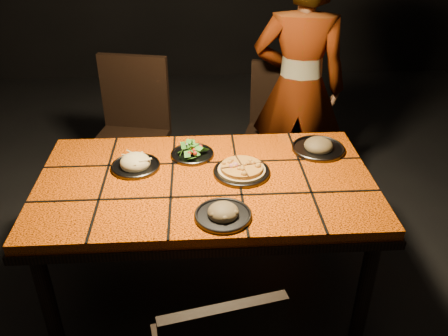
{
  "coord_description": "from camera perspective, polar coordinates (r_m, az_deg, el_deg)",
  "views": [
    {
      "loc": [
        -0.03,
        -1.92,
        1.96
      ],
      "look_at": [
        0.09,
        -0.02,
        0.82
      ],
      "focal_mm": 38.0,
      "sensor_mm": 36.0,
      "label": 1
    }
  ],
  "objects": [
    {
      "name": "room_shell",
      "position": [
        1.97,
        -2.7,
        17.5
      ],
      "size": [
        6.04,
        7.04,
        3.08
      ],
      "color": "black",
      "rests_on": "ground"
    },
    {
      "name": "dining_table",
      "position": [
        2.31,
        -2.2,
        -2.94
      ],
      "size": [
        1.62,
        0.92,
        0.75
      ],
      "color": "#EA5607",
      "rests_on": "ground"
    },
    {
      "name": "chair_far_left",
      "position": [
        3.23,
        -11.0,
        5.17
      ],
      "size": [
        0.55,
        0.55,
        1.02
      ],
      "rotation": [
        0.0,
        0.0,
        -0.22
      ],
      "color": "black",
      "rests_on": "ground"
    },
    {
      "name": "chair_far_right",
      "position": [
        3.34,
        6.43,
        5.53
      ],
      "size": [
        0.52,
        0.52,
        0.93
      ],
      "rotation": [
        0.0,
        0.0,
        -0.29
      ],
      "color": "black",
      "rests_on": "ground"
    },
    {
      "name": "diner",
      "position": [
        3.14,
        8.97,
        9.39
      ],
      "size": [
        0.66,
        0.5,
        1.64
      ],
      "primitive_type": "imported",
      "rotation": [
        0.0,
        0.0,
        2.94
      ],
      "color": "brown",
      "rests_on": "ground"
    },
    {
      "name": "plate_pizza",
      "position": [
        2.3,
        2.14,
        -0.28
      ],
      "size": [
        0.28,
        0.28,
        0.04
      ],
      "color": "#3E3D43",
      "rests_on": "dining_table"
    },
    {
      "name": "plate_pasta",
      "position": [
        2.38,
        -10.61,
        0.48
      ],
      "size": [
        0.24,
        0.24,
        0.08
      ],
      "color": "#3E3D43",
      "rests_on": "dining_table"
    },
    {
      "name": "plate_salad",
      "position": [
        2.45,
        -3.85,
        1.98
      ],
      "size": [
        0.22,
        0.22,
        0.07
      ],
      "color": "#3E3D43",
      "rests_on": "dining_table"
    },
    {
      "name": "plate_mushroom_a",
      "position": [
        2.0,
        -0.11,
        -5.43
      ],
      "size": [
        0.24,
        0.24,
        0.08
      ],
      "color": "#3E3D43",
      "rests_on": "dining_table"
    },
    {
      "name": "plate_mushroom_b",
      "position": [
        2.55,
        11.29,
        2.61
      ],
      "size": [
        0.28,
        0.28,
        0.09
      ],
      "color": "#3E3D43",
      "rests_on": "dining_table"
    }
  ]
}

